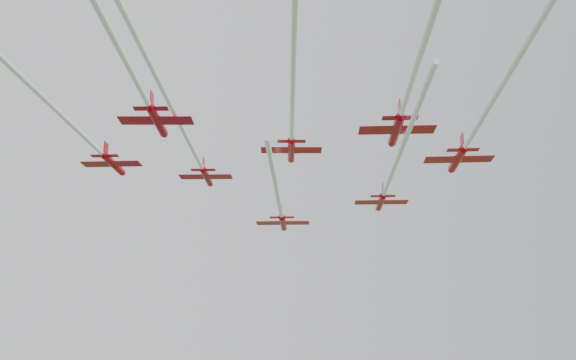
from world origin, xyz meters
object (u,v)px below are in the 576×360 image
object	(u,v)px
jet_lead	(280,208)
jet_row2_left	(190,143)
jet_row2_right	(390,178)
jet_row3_right	(484,116)
jet_row4_left	(129,67)
jet_row4_right	(420,57)
jet_row3_left	(91,143)
jet_row3_mid	(292,103)

from	to	relation	value
jet_lead	jet_row2_left	distance (m)	25.51
jet_lead	jet_row2_right	world-z (taller)	jet_lead
jet_row3_right	jet_row4_left	size ratio (longest dim) A/B	1.10
jet_row2_left	jet_row3_right	xyz separation A→B (m)	(31.25, -22.79, -0.58)
jet_lead	jet_row4_right	size ratio (longest dim) A/B	0.77
jet_row4_left	jet_lead	bearing A→B (deg)	72.31
jet_row2_left	jet_row3_left	distance (m)	12.95
jet_row2_right	jet_row4_right	distance (m)	35.07
jet_lead	jet_row4_left	distance (m)	48.70
jet_row2_left	jet_row3_left	bearing A→B (deg)	-159.95
jet_row3_mid	jet_row2_right	bearing A→B (deg)	52.78
jet_lead	jet_row3_left	xyz separation A→B (m)	(-31.57, -16.91, 2.34)
jet_row3_right	jet_row2_left	bearing A→B (deg)	166.75
jet_row3_left	jet_row4_right	distance (m)	45.99
jet_row4_left	jet_row4_right	distance (m)	28.70
jet_row2_left	jet_row3_mid	world-z (taller)	jet_row2_left
jet_row3_mid	jet_row4_left	distance (m)	19.32
jet_lead	jet_row3_mid	world-z (taller)	jet_row3_mid
jet_row2_right	jet_row3_right	distance (m)	18.36
jet_row3_left	jet_row3_mid	world-z (taller)	jet_row3_mid
jet_lead	jet_row2_left	bearing A→B (deg)	-116.92
jet_row3_right	jet_row4_right	size ratio (longest dim) A/B	0.97
jet_row2_left	jet_row4_right	world-z (taller)	jet_row2_left
jet_lead	jet_row4_left	xyz separation A→B (m)	(-28.93, -39.03, 3.26)
jet_row3_right	jet_row4_left	distance (m)	41.50
jet_row3_mid	jet_row3_right	distance (m)	23.11
jet_lead	jet_row3_right	distance (m)	41.79
jet_row3_mid	jet_row3_right	world-z (taller)	jet_row3_mid
jet_lead	jet_row2_right	distance (m)	23.81
jet_lead	jet_row4_left	size ratio (longest dim) A/B	0.87
jet_row4_right	jet_row4_left	bearing A→B (deg)	169.72
jet_row4_left	jet_row4_right	bearing A→B (deg)	-13.09
jet_lead	jet_row3_left	distance (m)	35.89
jet_row3_mid	jet_row4_left	world-z (taller)	jet_row3_mid
jet_row2_right	jet_row4_left	xyz separation A→B (m)	(-38.12, -17.07, 3.23)
jet_row2_right	jet_row4_left	size ratio (longest dim) A/B	0.92
jet_row2_right	jet_row3_right	world-z (taller)	jet_row3_right
jet_lead	jet_row3_right	xyz separation A→B (m)	(12.56, -39.73, 3.22)
jet_row2_right	jet_row4_left	world-z (taller)	jet_row4_left
jet_row3_left	jet_row2_right	bearing A→B (deg)	15.21
jet_lead	jet_row3_left	size ratio (longest dim) A/B	1.21
jet_row3_left	jet_row4_right	xyz separation A→B (m)	(26.92, -37.27, -1.27)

